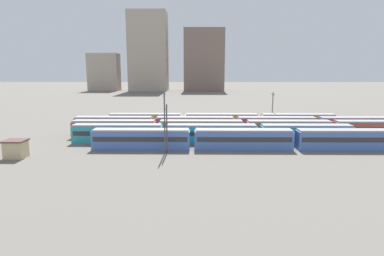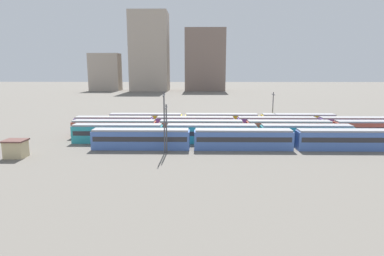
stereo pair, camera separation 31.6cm
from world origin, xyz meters
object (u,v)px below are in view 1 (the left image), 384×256
object	(u,v)px
train_track_3	(236,125)
train_track_4	(221,121)
catenary_pole_1	(272,107)
signal_hut	(16,149)
train_track_0	(294,139)
catenary_pole_2	(167,126)
train_track_2	(245,129)
train_track_1	(212,133)
catenary_pole_0	(165,120)

from	to	relation	value
train_track_3	train_track_4	xyz separation A→B (m)	(-2.89, 5.20, -0.00)
catenary_pole_1	signal_hut	bearing A→B (deg)	-148.79
train_track_4	train_track_0	bearing A→B (deg)	-60.27
catenary_pole_1	catenary_pole_2	distance (m)	36.30
train_track_0	catenary_pole_2	size ratio (longest dim) A/B	8.62
train_track_2	train_track_3	size ratio (longest dim) A/B	1.00
train_track_1	train_track_3	xyz separation A→B (m)	(6.08, 10.40, 0.00)
train_track_2	catenary_pole_2	size ratio (longest dim) A/B	8.62
train_track_1	train_track_2	distance (m)	9.08
catenary_pole_1	signal_hut	xyz separation A→B (m)	(-49.66, -30.09, -3.42)
catenary_pole_0	catenary_pole_2	xyz separation A→B (m)	(0.36, 0.10, -1.12)
train_track_0	signal_hut	bearing A→B (deg)	-172.44
train_track_0	train_track_3	xyz separation A→B (m)	(-8.99, 15.60, 0.00)
catenary_pole_0	catenary_pole_1	size ratio (longest dim) A/B	1.22
train_track_1	catenary_pole_1	size ratio (longest dim) A/B	6.28
train_track_2	train_track_4	xyz separation A→B (m)	(-4.25, 10.40, -0.00)
train_track_3	catenary_pole_1	xyz separation A→B (m)	(10.30, 8.08, 3.07)
train_track_1	catenary_pole_2	size ratio (longest dim) A/B	6.44
train_track_3	catenary_pole_1	bearing A→B (deg)	38.09
train_track_1	catenary_pole_2	bearing A→B (deg)	-135.13
train_track_2	train_track_3	world-z (taller)	same
train_track_1	train_track_2	bearing A→B (deg)	34.96
signal_hut	catenary_pole_2	bearing A→B (deg)	7.77
catenary_pole_2	signal_hut	xyz separation A→B (m)	(-25.04, -3.42, -3.31)
train_track_1	train_track_3	bearing A→B (deg)	59.68
train_track_1	train_track_4	distance (m)	15.92
train_track_1	signal_hut	xyz separation A→B (m)	(-33.28, -11.61, -0.35)
train_track_2	train_track_3	xyz separation A→B (m)	(-1.36, 5.20, 0.00)
train_track_0	train_track_3	bearing A→B (deg)	119.95
train_track_2	train_track_4	bearing A→B (deg)	112.21
train_track_2	catenary_pole_1	size ratio (longest dim) A/B	8.41
train_track_0	train_track_4	distance (m)	23.95
catenary_pole_1	catenary_pole_2	world-z (taller)	catenary_pole_1
signal_hut	train_track_3	bearing A→B (deg)	29.22
train_track_0	catenary_pole_1	world-z (taller)	catenary_pole_1
train_track_0	train_track_2	bearing A→B (deg)	126.27
train_track_4	catenary_pole_0	bearing A→B (deg)	-116.25
train_track_2	train_track_1	bearing A→B (deg)	-145.04
train_track_1	signal_hut	size ratio (longest dim) A/B	15.50
catenary_pole_1	signal_hut	distance (m)	58.17
catenary_pole_1	catenary_pole_2	bearing A→B (deg)	-132.71
train_track_1	train_track_4	size ratio (longest dim) A/B	1.00
catenary_pole_0	train_track_0	bearing A→B (deg)	7.45
train_track_2	signal_hut	size ratio (longest dim) A/B	20.75
train_track_2	catenary_pole_1	distance (m)	16.30
catenary_pole_2	train_track_4	bearing A→B (deg)	64.35
train_track_3	signal_hut	world-z (taller)	train_track_3
train_track_1	train_track_3	size ratio (longest dim) A/B	0.75
train_track_2	train_track_0	bearing A→B (deg)	-53.73
train_track_2	train_track_4	distance (m)	11.23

